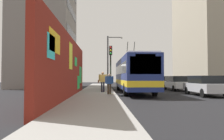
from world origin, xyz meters
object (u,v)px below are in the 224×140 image
(pedestrian_at_curb, at_px, (109,82))
(pedestrian_midblock, at_px, (103,80))
(parked_car_white, at_px, (176,83))
(city_bus, at_px, (133,73))
(parked_car_navy, at_px, (151,81))
(traffic_light, at_px, (111,61))
(parked_car_silver, at_px, (205,85))
(street_lamp, at_px, (110,58))
(parked_car_champagne, at_px, (161,82))

(pedestrian_at_curb, height_order, pedestrian_midblock, pedestrian_midblock)
(parked_car_white, bearing_deg, city_bus, 118.94)
(city_bus, height_order, parked_car_navy, city_bus)
(parked_car_navy, bearing_deg, pedestrian_at_curb, 157.35)
(pedestrian_midblock, bearing_deg, parked_car_navy, -26.77)
(city_bus, distance_m, pedestrian_at_curb, 4.24)
(pedestrian_midblock, bearing_deg, pedestrian_at_curb, -166.05)
(city_bus, height_order, traffic_light, city_bus)
(parked_car_navy, distance_m, pedestrian_at_curb, 19.62)
(pedestrian_midblock, distance_m, traffic_light, 2.01)
(parked_car_navy, xyz_separation_m, traffic_light, (-15.36, 7.35, 2.13))
(parked_car_silver, bearing_deg, street_lamp, 37.63)
(parked_car_champagne, relative_size, pedestrian_midblock, 2.39)
(pedestrian_at_curb, distance_m, pedestrian_midblock, 2.16)
(traffic_light, bearing_deg, parked_car_silver, -111.15)
(parked_car_white, relative_size, pedestrian_midblock, 2.62)
(parked_car_navy, xyz_separation_m, street_lamp, (-8.84, 7.22, 3.02))
(parked_car_silver, distance_m, pedestrian_midblock, 8.38)
(parked_car_champagne, bearing_deg, parked_car_navy, -0.00)
(parked_car_champagne, relative_size, pedestrian_at_curb, 2.69)
(parked_car_navy, distance_m, pedestrian_midblock, 17.93)
(parked_car_white, distance_m, parked_car_navy, 11.78)
(parked_car_champagne, bearing_deg, pedestrian_at_curb, 148.75)
(parked_car_champagne, bearing_deg, city_bus, 150.00)
(city_bus, bearing_deg, traffic_light, 108.00)
(parked_car_champagne, distance_m, street_lamp, 8.45)
(city_bus, distance_m, parked_car_silver, 6.37)
(city_bus, distance_m, parked_car_champagne, 10.45)
(pedestrian_midblock, bearing_deg, street_lamp, -6.83)
(parked_car_champagne, distance_m, pedestrian_midblock, 13.14)
(traffic_light, bearing_deg, parked_car_white, -64.07)
(parked_car_silver, relative_size, pedestrian_midblock, 2.35)
(street_lamp, bearing_deg, parked_car_white, -112.20)
(city_bus, distance_m, parked_car_navy, 15.58)
(parked_car_silver, xyz_separation_m, pedestrian_at_curb, (0.10, 7.56, 0.24))
(parked_car_silver, bearing_deg, city_bus, 55.74)
(pedestrian_at_curb, bearing_deg, street_lamp, -2.09)
(parked_car_silver, relative_size, parked_car_white, 0.90)
(parked_car_champagne, bearing_deg, parked_car_silver, -180.00)
(parked_car_navy, bearing_deg, parked_car_white, -180.00)
(city_bus, bearing_deg, parked_car_white, -61.06)
(parked_car_white, bearing_deg, pedestrian_midblock, 117.61)
(pedestrian_midblock, bearing_deg, parked_car_silver, -105.19)
(traffic_light, bearing_deg, parked_car_navy, -25.58)
(parked_car_champagne, height_order, parked_car_navy, same)
(traffic_light, height_order, street_lamp, street_lamp)
(city_bus, bearing_deg, street_lamp, 19.12)
(city_bus, height_order, parked_car_champagne, city_bus)
(parked_car_navy, xyz_separation_m, pedestrian_midblock, (-16.01, 8.08, 0.37))
(city_bus, relative_size, parked_car_white, 2.50)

